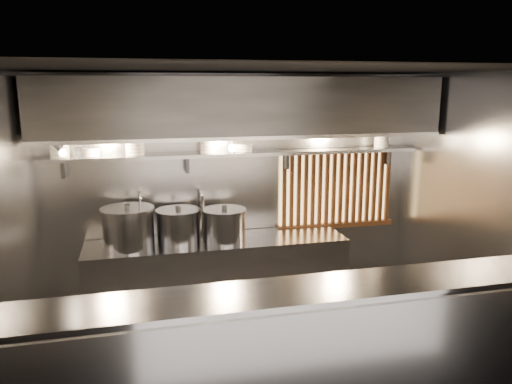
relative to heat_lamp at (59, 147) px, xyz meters
name	(u,v)px	position (x,y,z in m)	size (l,w,h in m)	color
floor	(267,358)	(1.90, -0.85, -2.07)	(4.50, 4.50, 0.00)	black
ceiling	(269,69)	(1.90, -0.85, 0.73)	(4.50, 4.50, 0.00)	black
wall_back	(236,191)	(1.90, 0.65, -0.67)	(4.50, 4.50, 0.00)	gray
wall_left	(7,240)	(-0.35, -0.85, -0.67)	(3.00, 3.00, 0.00)	gray
wall_right	(476,209)	(4.15, -0.85, -0.67)	(3.00, 3.00, 0.00)	gray
serving_counter	(299,356)	(1.90, -1.81, -1.50)	(4.50, 0.56, 1.13)	#98989D
cooking_bench	(218,277)	(1.60, 0.28, -1.62)	(3.00, 0.70, 0.90)	#98989D
bowl_shelf	(239,154)	(1.90, 0.47, -0.19)	(4.40, 0.34, 0.04)	#98989D
exhaust_hood	(243,107)	(1.90, 0.25, 0.36)	(4.40, 0.81, 0.65)	#2D2D30
wood_screen	(337,188)	(3.20, 0.60, -0.69)	(1.56, 0.09, 1.04)	#FFC872
faucet_left	(140,206)	(0.75, 0.52, -0.76)	(0.04, 0.30, 0.50)	silver
faucet_right	(201,202)	(1.45, 0.52, -0.76)	(0.04, 0.30, 0.50)	silver
heat_lamp	(59,147)	(0.00, 0.00, 0.00)	(0.25, 0.35, 0.20)	#98989D
pendant_bulb	(232,148)	(1.80, 0.35, -0.11)	(0.09, 0.09, 0.19)	#2D2D30
stock_pot_left	(225,225)	(1.68, 0.24, -0.98)	(0.60, 0.60, 0.42)	#98989D
stock_pot_mid	(128,228)	(0.61, 0.25, -0.94)	(0.70, 0.70, 0.50)	#98989D
stock_pot_right	(179,226)	(1.16, 0.33, -0.97)	(0.64, 0.64, 0.42)	#98989D
bowl_stack_0	(59,150)	(-0.07, 0.47, -0.08)	(0.22, 0.22, 0.17)	white
bowl_stack_1	(92,152)	(0.26, 0.47, -0.12)	(0.20, 0.20, 0.09)	white
bowl_stack_2	(135,148)	(0.72, 0.47, -0.08)	(0.22, 0.22, 0.17)	white
bowl_stack_3	(208,145)	(1.54, 0.47, -0.08)	(0.20, 0.20, 0.17)	white
bowl_stack_4	(244,148)	(1.96, 0.47, -0.12)	(0.21, 0.21, 0.09)	white
bowl_stack_5	(382,141)	(3.72, 0.47, -0.08)	(0.20, 0.20, 0.17)	white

